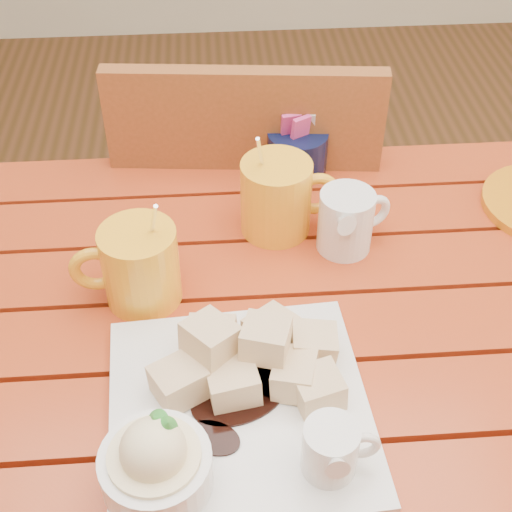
{
  "coord_description": "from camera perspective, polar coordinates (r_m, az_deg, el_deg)",
  "views": [
    {
      "loc": [
        -0.05,
        -0.6,
        1.42
      ],
      "look_at": [
        -0.0,
        0.06,
        0.82
      ],
      "focal_mm": 50.0,
      "sensor_mm": 36.0,
      "label": 1
    }
  ],
  "objects": [
    {
      "name": "sugar_caddy",
      "position": [
        1.14,
        3.32,
        8.42
      ],
      "size": [
        0.1,
        0.1,
        0.1
      ],
      "color": "black",
      "rests_on": "table"
    },
    {
      "name": "chair_far",
      "position": [
        1.4,
        -0.62,
        2.01
      ],
      "size": [
        0.47,
        0.47,
        0.92
      ],
      "rotation": [
        0.0,
        0.0,
        3.04
      ],
      "color": "brown",
      "rests_on": "ground"
    },
    {
      "name": "dessert_plate",
      "position": [
        0.78,
        -2.38,
        -12.39
      ],
      "size": [
        0.3,
        0.3,
        0.12
      ],
      "rotation": [
        0.0,
        0.0,
        0.06
      ],
      "color": "white",
      "rests_on": "table"
    },
    {
      "name": "table",
      "position": [
        0.98,
        0.37,
        -10.1
      ],
      "size": [
        1.2,
        0.79,
        0.75
      ],
      "color": "#AC3116",
      "rests_on": "ground"
    },
    {
      "name": "cream_pitcher",
      "position": [
        0.99,
        7.35,
        2.86
      ],
      "size": [
        0.11,
        0.1,
        0.09
      ],
      "rotation": [
        0.0,
        0.0,
        0.36
      ],
      "color": "white",
      "rests_on": "table"
    },
    {
      "name": "coffee_mug_right",
      "position": [
        1.01,
        1.79,
        4.82
      ],
      "size": [
        0.14,
        0.1,
        0.17
      ],
      "rotation": [
        0.0,
        0.0,
        0.06
      ],
      "color": "#FFAA20",
      "rests_on": "table"
    },
    {
      "name": "coffee_mug_left",
      "position": [
        0.91,
        -9.42,
        -0.71
      ],
      "size": [
        0.14,
        0.1,
        0.16
      ],
      "rotation": [
        0.0,
        0.0,
        0.03
      ],
      "color": "#FFAA20",
      "rests_on": "table"
    }
  ]
}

